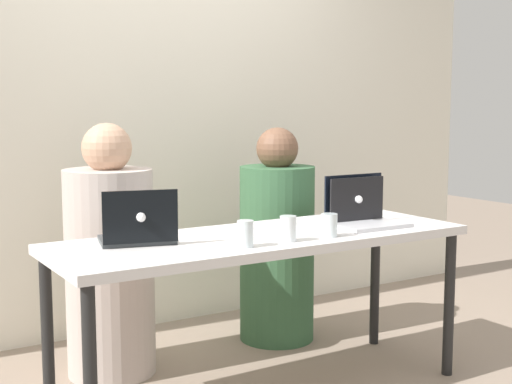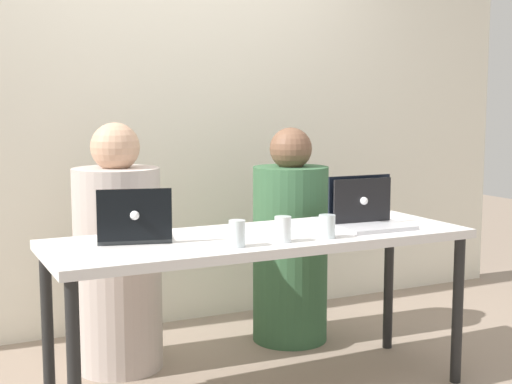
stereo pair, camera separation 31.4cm
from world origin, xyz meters
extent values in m
cube|color=white|center=(0.00, 1.26, 1.31)|extent=(4.85, 0.10, 2.63)
cube|color=silver|center=(0.00, 0.00, 0.71)|extent=(1.87, 0.63, 0.04)
cylinder|color=black|center=(-0.88, -0.27, 0.35)|extent=(0.05, 0.05, 0.69)
cylinder|color=black|center=(0.88, -0.27, 0.35)|extent=(0.05, 0.05, 0.69)
cylinder|color=black|center=(-0.88, 0.27, 0.35)|extent=(0.05, 0.05, 0.69)
cylinder|color=black|center=(0.88, 0.27, 0.35)|extent=(0.05, 0.05, 0.69)
cylinder|color=#BEAFA6|center=(-0.48, 0.62, 0.50)|extent=(0.48, 0.48, 0.99)
sphere|color=tan|center=(-0.48, 0.62, 1.09)|extent=(0.24, 0.24, 0.24)
cylinder|color=#36603D|center=(0.48, 0.62, 0.48)|extent=(0.48, 0.48, 0.96)
sphere|color=brown|center=(0.48, 0.62, 1.06)|extent=(0.23, 0.23, 0.23)
cube|color=silver|center=(0.52, 0.10, 0.74)|extent=(0.31, 0.24, 0.02)
cube|color=black|center=(0.51, -0.01, 0.85)|extent=(0.30, 0.03, 0.21)
sphere|color=white|center=(0.51, -0.03, 0.85)|extent=(0.04, 0.04, 0.04)
cube|color=silver|center=(0.52, -0.10, 0.74)|extent=(0.34, 0.24, 0.02)
cube|color=black|center=(0.52, 0.03, 0.86)|extent=(0.33, 0.02, 0.22)
sphere|color=white|center=(0.52, 0.04, 0.86)|extent=(0.04, 0.04, 0.04)
cube|color=#33383C|center=(-0.54, 0.14, 0.74)|extent=(0.35, 0.30, 0.02)
cube|color=black|center=(-0.57, 0.02, 0.86)|extent=(0.29, 0.08, 0.21)
sphere|color=white|center=(-0.57, 0.01, 0.86)|extent=(0.04, 0.04, 0.04)
cylinder|color=silver|center=(0.21, -0.19, 0.78)|extent=(0.07, 0.07, 0.10)
cylinder|color=silver|center=(0.21, -0.19, 0.76)|extent=(0.06, 0.06, 0.05)
cylinder|color=white|center=(0.00, -0.19, 0.79)|extent=(0.07, 0.07, 0.11)
cylinder|color=silver|center=(0.00, -0.19, 0.76)|extent=(0.06, 0.06, 0.06)
cylinder|color=silver|center=(-0.21, -0.20, 0.79)|extent=(0.07, 0.07, 0.11)
cylinder|color=silver|center=(-0.21, -0.20, 0.76)|extent=(0.06, 0.06, 0.06)
camera|label=1|loc=(-1.65, -2.59, 1.30)|focal=50.00mm
camera|label=2|loc=(-1.37, -2.74, 1.30)|focal=50.00mm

